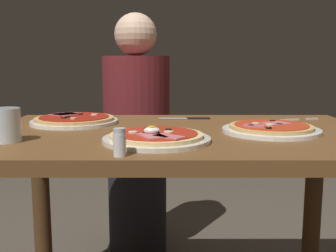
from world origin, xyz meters
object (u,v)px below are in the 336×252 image
(water_glass_near, at_px, (8,127))
(fork, at_px, (298,119))
(pizza_across_right, at_px, (76,120))
(salt_shaker, at_px, (121,142))
(diner_person, at_px, (138,143))
(pizza_across_left, at_px, (272,129))
(knife, at_px, (189,118))
(pizza_foreground, at_px, (158,137))
(dining_table, at_px, (181,167))

(water_glass_near, height_order, fork, water_glass_near)
(pizza_across_right, xyz_separation_m, fork, (0.81, 0.08, -0.01))
(salt_shaker, bearing_deg, water_glass_near, 152.41)
(diner_person, bearing_deg, pizza_across_left, 123.56)
(knife, distance_m, diner_person, 0.52)
(pizza_across_right, relative_size, water_glass_near, 3.27)
(water_glass_near, bearing_deg, pizza_foreground, 0.29)
(pizza_foreground, bearing_deg, salt_shaker, -114.81)
(knife, xyz_separation_m, salt_shaker, (-0.19, -0.61, 0.03))
(water_glass_near, height_order, diner_person, diner_person)
(pizza_across_right, distance_m, fork, 0.82)
(salt_shaker, xyz_separation_m, diner_person, (-0.04, 1.04, -0.21))
(dining_table, height_order, pizza_foreground, pizza_foreground)
(pizza_foreground, relative_size, salt_shaker, 4.47)
(pizza_across_left, xyz_separation_m, pizza_across_right, (-0.65, 0.18, 0.00))
(pizza_across_left, distance_m, salt_shaker, 0.54)
(pizza_foreground, height_order, diner_person, diner_person)
(pizza_across_left, height_order, pizza_across_right, same)
(fork, relative_size, knife, 0.79)
(pizza_across_left, relative_size, knife, 1.55)
(pizza_across_left, bearing_deg, fork, 58.57)
(pizza_foreground, distance_m, pizza_across_right, 0.45)
(fork, bearing_deg, pizza_foreground, -141.35)
(pizza_across_right, bearing_deg, knife, 14.27)
(pizza_across_left, relative_size, pizza_across_right, 0.99)
(pizza_across_right, height_order, fork, pizza_across_right)
(knife, bearing_deg, pizza_foreground, -103.89)
(fork, height_order, diner_person, diner_person)
(pizza_foreground, relative_size, diner_person, 0.25)
(dining_table, relative_size, diner_person, 1.04)
(knife, bearing_deg, fork, -3.75)
(pizza_foreground, xyz_separation_m, water_glass_near, (-0.41, -0.00, 0.03))
(diner_person, bearing_deg, pizza_foreground, 97.98)
(fork, xyz_separation_m, salt_shaker, (-0.59, -0.59, 0.03))
(fork, bearing_deg, knife, 176.25)
(salt_shaker, relative_size, diner_person, 0.06)
(knife, bearing_deg, dining_table, -98.27)
(pizza_across_left, xyz_separation_m, knife, (-0.24, 0.29, -0.01))
(pizza_across_left, bearing_deg, knife, 130.33)
(water_glass_near, xyz_separation_m, salt_shaker, (0.33, -0.17, -0.01))
(pizza_across_left, height_order, salt_shaker, salt_shaker)
(water_glass_near, relative_size, knife, 0.48)
(water_glass_near, distance_m, knife, 0.68)
(dining_table, bearing_deg, salt_shaker, -113.56)
(pizza_across_right, bearing_deg, dining_table, -23.72)
(fork, distance_m, salt_shaker, 0.83)
(dining_table, distance_m, fork, 0.52)
(pizza_across_right, height_order, water_glass_near, water_glass_near)
(fork, height_order, knife, knife)
(pizza_across_right, bearing_deg, pizza_across_left, -15.70)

